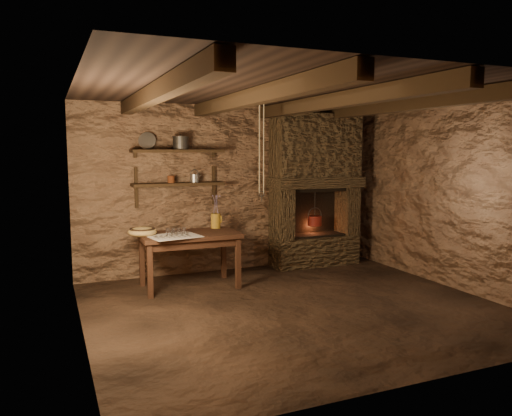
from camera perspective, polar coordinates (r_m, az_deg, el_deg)
name	(u,v)px	position (r m, az deg, el deg)	size (l,w,h in m)	color
floor	(294,308)	(5.74, 4.41, -11.28)	(4.50, 4.50, 0.00)	black
back_wall	(233,189)	(7.32, -2.69, 2.22)	(4.50, 0.04, 2.40)	#513626
front_wall	(421,228)	(3.84, 18.35, -2.18)	(4.50, 0.04, 2.40)	#513626
left_wall	(79,212)	(4.89, -19.60, -0.39)	(0.04, 4.00, 2.40)	#513626
right_wall	(453,195)	(6.82, 21.56, 1.43)	(0.04, 4.00, 2.40)	#513626
ceiling	(296,90)	(5.50, 4.64, 13.25)	(4.50, 4.00, 0.04)	black
beam_far_left	(157,93)	(4.99, -11.26, 12.79)	(0.14, 3.95, 0.16)	black
beam_mid_left	(253,97)	(5.28, -0.31, 12.56)	(0.14, 3.95, 0.16)	black
beam_mid_right	(336,101)	(5.74, 9.16, 12.01)	(0.14, 3.95, 0.16)	black
beam_far_right	(409,104)	(6.32, 17.04, 11.31)	(0.14, 3.95, 0.16)	black
shelf_lower	(178,184)	(6.91, -8.87, 2.71)	(1.25, 0.30, 0.04)	black
shelf_upper	(178,151)	(6.89, -8.94, 6.45)	(1.25, 0.30, 0.04)	black
hearth	(315,186)	(7.63, 6.77, 2.56)	(1.43, 0.51, 2.30)	#34271A
work_table	(189,258)	(6.49, -7.62, -5.71)	(1.25, 0.73, 0.71)	black
linen_cloth	(174,236)	(6.21, -9.34, -3.19)	(0.59, 0.48, 0.01)	beige
pewter_cutlery_row	(174,236)	(6.19, -9.30, -3.13)	(0.50, 0.19, 0.01)	gray
drinking_glasses	(173,231)	(6.32, -9.43, -2.64)	(0.19, 0.06, 0.08)	silver
stoneware_jug	(216,214)	(6.78, -4.62, -0.66)	(0.15, 0.15, 0.46)	#AC7F21
wooden_bowl	(142,232)	(6.36, -12.87, -2.69)	(0.36, 0.36, 0.13)	#A08245
iron_stockpot	(181,144)	(6.91, -8.60, 7.29)	(0.21, 0.21, 0.16)	#2B2926
tin_pan	(147,141)	(6.91, -12.33, 7.52)	(0.23, 0.23, 0.03)	#A5A59F
small_kettle	(195,178)	(6.96, -7.04, 3.40)	(0.16, 0.12, 0.17)	#A5A59F
rusty_tin	(171,179)	(6.88, -9.68, 3.25)	(0.10, 0.10, 0.10)	#5A2612
red_pot	(315,220)	(7.63, 6.72, -1.37)	(0.24, 0.23, 0.54)	maroon
hanging_ropes	(262,147)	(6.43, 0.64, 6.96)	(0.08, 0.08, 1.20)	#CCBB90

